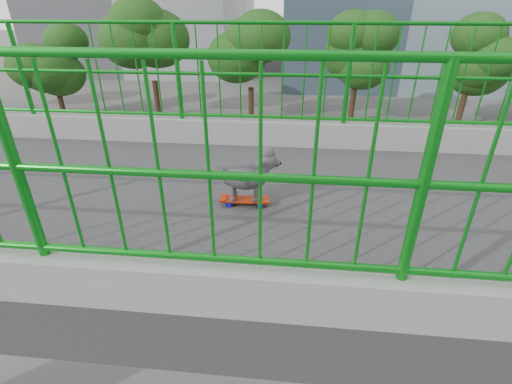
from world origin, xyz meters
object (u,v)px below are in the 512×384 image
object	(u,v)px
car_2	(298,191)
car_3	(304,165)
skateboard	(245,200)
poodle	(248,174)
car_0	(234,277)
car_4	(171,139)

from	to	relation	value
car_2	car_3	xyz separation A→B (m)	(-3.20, 0.33, -0.01)
car_2	car_3	world-z (taller)	car_2
skateboard	car_3	bearing A→B (deg)	174.21
skateboard	poodle	xyz separation A→B (m)	(-0.00, 0.03, 0.25)
skateboard	car_0	size ratio (longest dim) A/B	0.10
skateboard	car_3	size ratio (longest dim) A/B	0.10
car_3	car_4	distance (m)	9.13
skateboard	car_2	world-z (taller)	skateboard
skateboard	car_4	world-z (taller)	skateboard
car_0	car_3	distance (m)	9.89
car_3	car_4	xyz separation A→B (m)	(-3.20, -8.55, 0.12)
car_4	car_0	bearing A→B (deg)	-154.26
poodle	car_0	world-z (taller)	poodle
car_0	car_2	distance (m)	6.72
car_0	car_3	size ratio (longest dim) A/B	0.97
skateboard	car_2	size ratio (longest dim) A/B	0.09
skateboard	poodle	distance (m)	0.26
car_2	car_4	xyz separation A→B (m)	(-6.40, -8.22, 0.11)
car_2	car_4	distance (m)	10.42
car_2	skateboard	bearing A→B (deg)	176.41
car_3	car_4	world-z (taller)	car_4
car_0	car_3	xyz separation A→B (m)	(-9.60, 2.38, -0.09)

